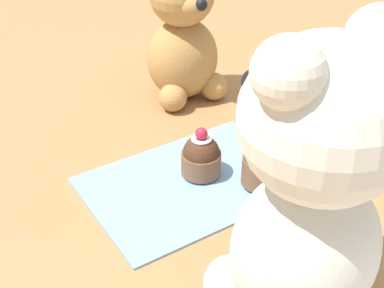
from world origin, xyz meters
TOP-DOWN VIEW (x-y plane):
  - ground_plane at (0.00, 0.00)m, footprint 4.00×4.00m
  - knitted_placemat at (0.00, 0.00)m, footprint 0.24×0.17m
  - teddy_bear_cream at (0.02, 0.20)m, footprint 0.14×0.14m
  - teddy_bear_tan at (-0.11, -0.19)m, footprint 0.11×0.11m
  - cupcake_near_cream_bear at (-0.07, 0.05)m, footprint 0.05×0.05m
  - cupcake_near_tan_bear at (-0.02, -0.01)m, footprint 0.05×0.05m
  - juice_glass at (-0.27, -0.08)m, footprint 0.06×0.06m

SIDE VIEW (x-z plane):
  - ground_plane at x=0.00m, z-range 0.00..0.00m
  - knitted_placemat at x=0.00m, z-range 0.00..0.01m
  - cupcake_near_tan_bear at x=-0.02m, z-range 0.00..0.06m
  - cupcake_near_cream_bear at x=-0.07m, z-range 0.00..0.07m
  - juice_glass at x=-0.27m, z-range 0.00..0.07m
  - teddy_bear_tan at x=-0.11m, z-range -0.01..0.20m
  - teddy_bear_cream at x=0.02m, z-range 0.00..0.27m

